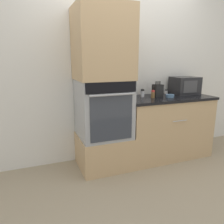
% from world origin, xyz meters
% --- Properties ---
extents(ground_plane, '(12.00, 12.00, 0.00)m').
position_xyz_m(ground_plane, '(0.00, 0.00, 0.00)').
color(ground_plane, gray).
extents(wall_back, '(8.00, 0.05, 2.50)m').
position_xyz_m(wall_back, '(0.00, 0.63, 1.25)').
color(wall_back, silver).
rests_on(wall_back, ground_plane).
extents(oven_cabinet_base, '(0.65, 0.60, 0.42)m').
position_xyz_m(oven_cabinet_base, '(-0.32, 0.30, 0.21)').
color(oven_cabinet_base, tan).
rests_on(oven_cabinet_base, ground_plane).
extents(wall_oven, '(0.63, 0.64, 0.73)m').
position_xyz_m(wall_oven, '(-0.32, 0.30, 0.79)').
color(wall_oven, '#9EA0A5').
rests_on(wall_oven, oven_cabinet_base).
extents(oven_cabinet_upper, '(0.65, 0.60, 0.84)m').
position_xyz_m(oven_cabinet_upper, '(-0.32, 0.30, 1.57)').
color(oven_cabinet_upper, tan).
rests_on(oven_cabinet_upper, wall_oven).
extents(counter_unit, '(1.28, 0.63, 0.88)m').
position_xyz_m(counter_unit, '(0.63, 0.30, 0.44)').
color(counter_unit, tan).
rests_on(counter_unit, ground_plane).
extents(microwave, '(0.38, 0.31, 0.26)m').
position_xyz_m(microwave, '(1.00, 0.40, 1.01)').
color(microwave, '#232326').
rests_on(microwave, counter_unit).
extents(knife_block, '(0.13, 0.11, 0.21)m').
position_xyz_m(knife_block, '(0.51, 0.36, 0.97)').
color(knife_block, black).
rests_on(knife_block, counter_unit).
extents(bowl, '(0.12, 0.12, 0.04)m').
position_xyz_m(bowl, '(0.63, 0.24, 0.90)').
color(bowl, '#517599').
rests_on(bowl, counter_unit).
extents(condiment_jar_near, '(0.05, 0.05, 0.07)m').
position_xyz_m(condiment_jar_near, '(0.77, 0.53, 0.91)').
color(condiment_jar_near, silver).
rests_on(condiment_jar_near, counter_unit).
extents(condiment_jar_mid, '(0.05, 0.05, 0.11)m').
position_xyz_m(condiment_jar_mid, '(0.38, 0.28, 0.93)').
color(condiment_jar_mid, brown).
rests_on(condiment_jar_mid, counter_unit).
extents(condiment_jar_far, '(0.05, 0.05, 0.11)m').
position_xyz_m(condiment_jar_far, '(0.29, 0.40, 0.93)').
color(condiment_jar_far, silver).
rests_on(condiment_jar_far, counter_unit).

